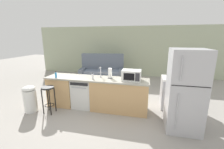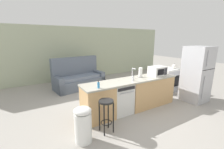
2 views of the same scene
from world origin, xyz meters
TOP-DOWN VIEW (x-y plane):
  - ground_plane at (0.00, 0.00)m, footprint 24.00×24.00m
  - wall_back at (0.30, 4.20)m, footprint 10.00×0.06m
  - kitchen_counter at (0.24, 0.00)m, footprint 2.94×0.66m
  - dishwasher at (-0.25, -0.00)m, footprint 0.58×0.61m
  - stove_range at (2.35, 0.55)m, footprint 0.76×0.68m
  - refrigerator at (2.35, -0.55)m, footprint 0.72×0.73m
  - microwave at (1.14, -0.00)m, footprint 0.50×0.37m
  - sink_faucet at (0.25, 0.11)m, footprint 0.07×0.18m
  - paper_towel_roll at (0.53, 0.09)m, footprint 0.14×0.14m
  - soap_bottle at (0.09, -0.12)m, footprint 0.06×0.06m
  - dish_soap_bottle at (-0.99, -0.20)m, footprint 0.06×0.06m
  - kettle at (2.52, 0.42)m, footprint 0.21×0.17m
  - bar_stool at (-1.01, -0.59)m, footprint 0.32×0.32m
  - trash_bin at (-1.56, -0.65)m, footprint 0.35×0.35m
  - couch at (-0.52, 2.76)m, footprint 2.11×1.18m

SIDE VIEW (x-z plane):
  - ground_plane at x=0.00m, z-range 0.00..0.00m
  - trash_bin at x=-1.56m, z-range 0.01..0.75m
  - couch at x=-0.52m, z-range -0.24..1.03m
  - kitchen_counter at x=0.24m, z-range -0.03..0.87m
  - dishwasher at x=-0.25m, z-range 0.00..0.84m
  - stove_range at x=2.35m, z-range 0.00..0.90m
  - bar_stool at x=-1.01m, z-range 0.17..0.91m
  - refrigerator at x=2.35m, z-range 0.00..1.79m
  - soap_bottle at x=0.09m, z-range 0.88..1.06m
  - dish_soap_bottle at x=-0.99m, z-range 0.88..1.06m
  - kettle at x=2.52m, z-range 0.89..1.08m
  - sink_faucet at x=0.25m, z-range 0.88..1.18m
  - paper_towel_roll at x=0.53m, z-range 0.90..1.18m
  - microwave at x=1.14m, z-range 0.90..1.18m
  - wall_back at x=0.30m, z-range 0.00..2.60m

